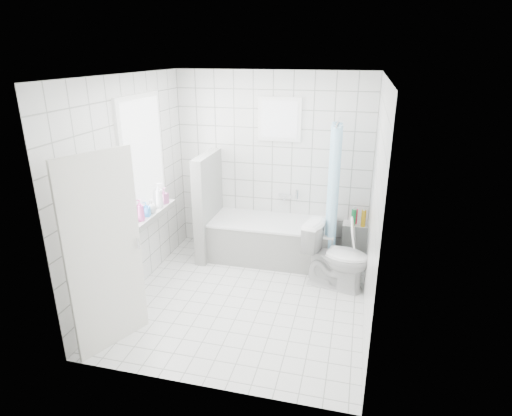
# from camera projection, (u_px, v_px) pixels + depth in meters

# --- Properties ---
(ground) EXTENTS (3.00, 3.00, 0.00)m
(ground) POSITION_uv_depth(u_px,v_px,m) (246.00, 298.00, 5.21)
(ground) COLOR white
(ground) RESTS_ON ground
(ceiling) EXTENTS (3.00, 3.00, 0.00)m
(ceiling) POSITION_uv_depth(u_px,v_px,m) (243.00, 75.00, 4.31)
(ceiling) COLOR white
(ceiling) RESTS_ON ground
(wall_back) EXTENTS (2.80, 0.02, 2.60)m
(wall_back) POSITION_uv_depth(u_px,v_px,m) (272.00, 165.00, 6.13)
(wall_back) COLOR white
(wall_back) RESTS_ON ground
(wall_front) EXTENTS (2.80, 0.02, 2.60)m
(wall_front) POSITION_uv_depth(u_px,v_px,m) (195.00, 256.00, 3.39)
(wall_front) COLOR white
(wall_front) RESTS_ON ground
(wall_left) EXTENTS (0.02, 3.00, 2.60)m
(wall_left) POSITION_uv_depth(u_px,v_px,m) (131.00, 188.00, 5.07)
(wall_left) COLOR white
(wall_left) RESTS_ON ground
(wall_right) EXTENTS (0.02, 3.00, 2.60)m
(wall_right) POSITION_uv_depth(u_px,v_px,m) (374.00, 208.00, 4.44)
(wall_right) COLOR white
(wall_right) RESTS_ON ground
(window_left) EXTENTS (0.01, 0.90, 1.40)m
(window_left) POSITION_uv_depth(u_px,v_px,m) (144.00, 158.00, 5.23)
(window_left) COLOR white
(window_left) RESTS_ON wall_left
(window_back) EXTENTS (0.50, 0.01, 0.50)m
(window_back) POSITION_uv_depth(u_px,v_px,m) (279.00, 120.00, 5.84)
(window_back) COLOR white
(window_back) RESTS_ON wall_back
(window_sill) EXTENTS (0.18, 1.02, 0.08)m
(window_sill) POSITION_uv_depth(u_px,v_px,m) (153.00, 214.00, 5.48)
(window_sill) COLOR white
(window_sill) RESTS_ON wall_left
(door) EXTENTS (0.36, 0.75, 2.00)m
(door) POSITION_uv_depth(u_px,v_px,m) (105.00, 254.00, 4.09)
(door) COLOR silver
(door) RESTS_ON ground
(bathtub) EXTENTS (1.75, 0.77, 0.58)m
(bathtub) POSITION_uv_depth(u_px,v_px,m) (273.00, 240.00, 6.11)
(bathtub) COLOR white
(bathtub) RESTS_ON ground
(partition_wall) EXTENTS (0.15, 0.85, 1.50)m
(partition_wall) POSITION_uv_depth(u_px,v_px,m) (208.00, 206.00, 6.12)
(partition_wall) COLOR white
(partition_wall) RESTS_ON ground
(tiled_ledge) EXTENTS (0.40, 0.24, 0.55)m
(tiled_ledge) POSITION_uv_depth(u_px,v_px,m) (356.00, 242.00, 6.09)
(tiled_ledge) COLOR white
(tiled_ledge) RESTS_ON ground
(toilet) EXTENTS (0.89, 0.63, 0.83)m
(toilet) POSITION_uv_depth(u_px,v_px,m) (336.00, 256.00, 5.35)
(toilet) COLOR white
(toilet) RESTS_ON ground
(curtain_rod) EXTENTS (0.02, 0.80, 0.02)m
(curtain_rod) POSITION_uv_depth(u_px,v_px,m) (338.00, 122.00, 5.31)
(curtain_rod) COLOR silver
(curtain_rod) RESTS_ON wall_back
(shower_curtain) EXTENTS (0.14, 0.48, 1.78)m
(shower_curtain) POSITION_uv_depth(u_px,v_px,m) (333.00, 194.00, 5.51)
(shower_curtain) COLOR #53BDF5
(shower_curtain) RESTS_ON curtain_rod
(tub_faucet) EXTENTS (0.18, 0.06, 0.06)m
(tub_faucet) POSITION_uv_depth(u_px,v_px,m) (285.00, 196.00, 6.20)
(tub_faucet) COLOR silver
(tub_faucet) RESTS_ON wall_back
(sill_bottles) EXTENTS (0.17, 0.78, 0.33)m
(sill_bottles) POSITION_uv_depth(u_px,v_px,m) (153.00, 202.00, 5.43)
(sill_bottles) COLOR #EF5CB7
(sill_bottles) RESTS_ON window_sill
(ledge_bottles) EXTENTS (0.20, 0.14, 0.24)m
(ledge_bottles) POSITION_uv_depth(u_px,v_px,m) (357.00, 217.00, 5.91)
(ledge_bottles) COLOR green
(ledge_bottles) RESTS_ON tiled_ledge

